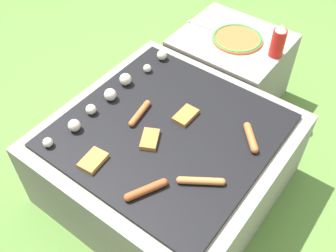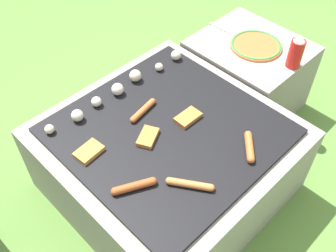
% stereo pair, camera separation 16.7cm
% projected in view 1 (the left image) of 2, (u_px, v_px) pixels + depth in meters
% --- Properties ---
extents(ground_plane, '(14.00, 14.00, 0.00)m').
position_uv_depth(ground_plane, '(168.00, 185.00, 1.99)').
color(ground_plane, '#567F38').
extents(grill, '(0.97, 0.97, 0.42)m').
position_uv_depth(grill, '(168.00, 160.00, 1.84)').
color(grill, gray).
rests_on(grill, ground_plane).
extents(side_ledge, '(0.51, 0.58, 0.42)m').
position_uv_depth(side_ledge, '(229.00, 69.00, 2.29)').
color(side_ledge, gray).
rests_on(side_ledge, ground_plane).
extents(sausage_mid_right, '(0.12, 0.16, 0.03)m').
position_uv_depth(sausage_mid_right, '(201.00, 181.00, 1.48)').
color(sausage_mid_right, '#C6753D').
rests_on(sausage_mid_right, grill).
extents(sausage_front_left, '(0.17, 0.05, 0.03)m').
position_uv_depth(sausage_front_left, '(140.00, 113.00, 1.73)').
color(sausage_front_left, '#B7602D').
rests_on(sausage_front_left, grill).
extents(sausage_front_center, '(0.13, 0.12, 0.03)m').
position_uv_depth(sausage_front_center, '(251.00, 137.00, 1.63)').
color(sausage_front_center, '#B7602D').
rests_on(sausage_front_center, grill).
extents(sausage_back_right, '(0.16, 0.10, 0.03)m').
position_uv_depth(sausage_back_right, '(146.00, 190.00, 1.46)').
color(sausage_back_right, '#A34C23').
rests_on(sausage_back_right, grill).
extents(bread_slice_left, '(0.12, 0.07, 0.02)m').
position_uv_depth(bread_slice_left, '(186.00, 115.00, 1.72)').
color(bread_slice_left, '#B27033').
rests_on(bread_slice_left, grill).
extents(bread_slice_center, '(0.12, 0.09, 0.02)m').
position_uv_depth(bread_slice_center, '(93.00, 160.00, 1.56)').
color(bread_slice_center, '#D18438').
rests_on(bread_slice_center, grill).
extents(bread_slice_right, '(0.13, 0.11, 0.02)m').
position_uv_depth(bread_slice_right, '(150.00, 139.00, 1.63)').
color(bread_slice_right, '#B27033').
rests_on(bread_slice_right, grill).
extents(mushroom_row, '(0.78, 0.08, 0.06)m').
position_uv_depth(mushroom_row, '(113.00, 93.00, 1.80)').
color(mushroom_row, beige).
rests_on(mushroom_row, grill).
extents(plate_colorful, '(0.27, 0.27, 0.02)m').
position_uv_depth(plate_colorful, '(237.00, 38.00, 2.12)').
color(plate_colorful, orange).
rests_on(plate_colorful, side_ledge).
extents(condiment_bottle, '(0.07, 0.07, 0.18)m').
position_uv_depth(condiment_bottle, '(278.00, 41.00, 1.97)').
color(condiment_bottle, red).
rests_on(condiment_bottle, side_ledge).
extents(fork_utensil, '(0.02, 0.17, 0.01)m').
position_uv_depth(fork_utensil, '(200.00, 25.00, 2.22)').
color(fork_utensil, silver).
rests_on(fork_utensil, side_ledge).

